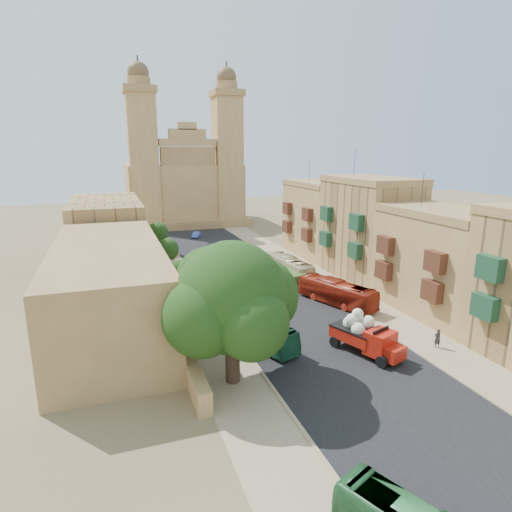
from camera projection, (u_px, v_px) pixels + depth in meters
ground at (369, 386)px, 32.25m from camera, size 260.00×260.00×0.00m
road_surface at (247, 277)px, 59.77m from camera, size 14.00×140.00×0.01m
sidewalk_east at (308, 271)px, 62.78m from camera, size 5.00×140.00×0.01m
sidewalk_west at (179, 284)px, 56.75m from camera, size 5.00×140.00×0.01m
kerb_east at (293, 272)px, 61.97m from camera, size 0.25×140.00×0.12m
kerb_west at (197, 282)px, 57.53m from camera, size 0.25×140.00×0.12m
townhouse_b at (441, 261)px, 46.04m from camera, size 9.00×14.00×14.90m
townhouse_c at (368, 228)px, 58.58m from camera, size 9.00×14.00×17.40m
townhouse_d at (320, 218)px, 71.60m from camera, size 9.00×14.00×15.90m
west_wall at (165, 305)px, 46.41m from camera, size 1.00×40.00×1.80m
west_building_low at (110, 287)px, 42.03m from camera, size 10.00×28.00×8.40m
west_building_mid at (107, 232)px, 65.69m from camera, size 10.00×22.00×10.00m
church at (184, 184)px, 102.07m from camera, size 28.00×22.50×36.30m
ficus_tree at (233, 301)px, 31.37m from camera, size 11.01×10.13×11.01m
street_tree_a at (203, 304)px, 39.23m from camera, size 3.43×3.43×5.28m
street_tree_b at (181, 273)px, 50.31m from camera, size 3.15×3.15×4.84m
street_tree_c at (167, 250)px, 61.28m from camera, size 3.29×3.29×5.06m
street_tree_d at (158, 233)px, 72.22m from camera, size 3.58×3.58×5.50m
red_truck at (366, 335)px, 37.03m from camera, size 4.55×6.95×3.84m
olive_pickup at (289, 279)px, 55.63m from camera, size 3.21×5.30×2.04m
bus_green_north at (256, 330)px, 38.98m from camera, size 5.41×9.53×2.61m
bus_red_east at (337, 293)px, 48.97m from camera, size 5.80×10.25×2.81m
bus_cream_east at (289, 267)px, 59.55m from camera, size 3.26×10.35×2.84m
car_blue_a at (247, 295)px, 50.32m from camera, size 2.67×4.50×1.44m
car_white_a at (211, 273)px, 59.56m from camera, size 1.84×4.15×1.32m
car_cream at (284, 276)px, 57.98m from camera, size 2.66×4.96×1.32m
car_dkblue at (212, 249)px, 74.39m from camera, size 2.04×4.34×1.23m
car_white_b at (227, 251)px, 72.74m from camera, size 2.26×3.62×1.15m
car_blue_b at (196, 235)px, 86.98m from camera, size 2.45×3.60×1.12m
pedestrian_a at (437, 338)px, 38.27m from camera, size 0.70×0.50×1.78m
pedestrian_c at (331, 289)px, 52.34m from camera, size 0.60×0.94×1.49m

